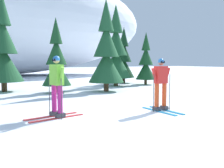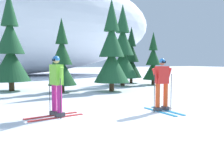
# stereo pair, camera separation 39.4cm
# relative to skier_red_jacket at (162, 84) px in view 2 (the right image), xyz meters

# --- Properties ---
(ground_plane) EXTENTS (120.00, 120.00, 0.00)m
(ground_plane) POSITION_rel_skier_red_jacket_xyz_m (-1.76, 0.20, -0.92)
(ground_plane) COLOR white
(skier_red_jacket) EXTENTS (0.79, 1.67, 1.76)m
(skier_red_jacket) POSITION_rel_skier_red_jacket_xyz_m (0.00, 0.00, 0.00)
(skier_red_jacket) COLOR #2893CC
(skier_red_jacket) RESTS_ON ground
(skier_lime_jacket) EXTENTS (1.78, 0.84, 1.83)m
(skier_lime_jacket) POSITION_rel_skier_red_jacket_xyz_m (-3.35, 0.72, 0.05)
(skier_lime_jacket) COLOR red
(skier_lime_jacket) RESTS_ON ground
(pine_tree_left) EXTENTS (2.12, 2.12, 5.50)m
(pine_tree_left) POSITION_rel_skier_red_jacket_xyz_m (-3.85, 8.56, 1.38)
(pine_tree_left) COLOR #47301E
(pine_tree_left) RESTS_ON ground
(pine_tree_center_left) EXTENTS (1.52, 1.52, 3.93)m
(pine_tree_center_left) POSITION_rel_skier_red_jacket_xyz_m (-1.49, 6.62, 0.72)
(pine_tree_center_left) COLOR #47301E
(pine_tree_center_left) RESTS_ON ground
(pine_tree_center) EXTENTS (1.95, 1.95, 5.04)m
(pine_tree_center) POSITION_rel_skier_red_jacket_xyz_m (1.10, 5.93, 1.19)
(pine_tree_center) COLOR #47301E
(pine_tree_center) RESTS_ON ground
(pine_tree_center_right) EXTENTS (2.10, 2.10, 5.45)m
(pine_tree_center_right) POSITION_rel_skier_red_jacket_xyz_m (3.20, 8.46, 1.36)
(pine_tree_center_right) COLOR #47301E
(pine_tree_center_right) RESTS_ON ground
(pine_tree_right) EXTENTS (1.64, 1.64, 4.25)m
(pine_tree_right) POSITION_rel_skier_red_jacket_xyz_m (4.87, 10.14, 0.86)
(pine_tree_right) COLOR #47301E
(pine_tree_right) RESTS_ON ground
(pine_tree_far_right) EXTENTS (1.43, 1.43, 3.71)m
(pine_tree_far_right) POSITION_rel_skier_red_jacket_xyz_m (5.54, 8.25, 0.63)
(pine_tree_far_right) COLOR #47301E
(pine_tree_far_right) RESTS_ON ground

